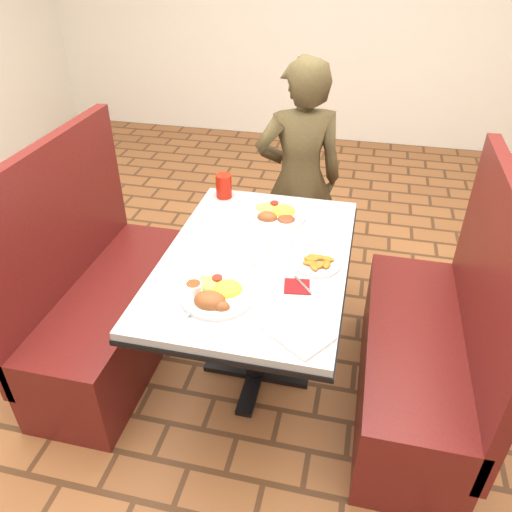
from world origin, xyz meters
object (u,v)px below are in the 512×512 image
at_px(dining_table, 256,274).
at_px(red_tumbler, 224,186).
at_px(booth_bench_right, 426,354).
at_px(plantain_plate, 317,263).
at_px(diner_person, 299,181).
at_px(far_dinner_plate, 276,212).
at_px(booth_bench_left, 106,304).
at_px(near_dinner_plate, 215,291).

bearing_deg(dining_table, red_tumbler, 119.67).
xyz_separation_m(booth_bench_right, plantain_plate, (-0.53, -0.01, 0.43)).
height_order(diner_person, far_dinner_plate, diner_person).
xyz_separation_m(dining_table, red_tumbler, (-0.29, 0.52, 0.16)).
distance_m(dining_table, red_tumbler, 0.61).
relative_size(dining_table, diner_person, 0.86).
height_order(dining_table, red_tumbler, red_tumbler).
relative_size(dining_table, booth_bench_right, 1.01).
distance_m(diner_person, red_tumbler, 0.51).
height_order(far_dinner_plate, red_tumbler, red_tumbler).
distance_m(dining_table, booth_bench_right, 0.86).
distance_m(booth_bench_right, far_dinner_plate, 0.97).
distance_m(dining_table, diner_person, 0.88).
height_order(dining_table, diner_person, diner_person).
bearing_deg(diner_person, booth_bench_left, 26.33).
bearing_deg(dining_table, plantain_plate, -1.88).
distance_m(booth_bench_right, near_dinner_plate, 1.05).
xyz_separation_m(booth_bench_left, near_dinner_plate, (0.71, -0.32, 0.45)).
xyz_separation_m(near_dinner_plate, far_dinner_plate, (0.11, 0.68, -0.00)).
bearing_deg(diner_person, plantain_plate, 84.19).
xyz_separation_m(dining_table, far_dinner_plate, (0.02, 0.36, 0.12)).
xyz_separation_m(dining_table, diner_person, (0.05, 0.88, 0.05)).
relative_size(diner_person, near_dinner_plate, 4.91).
height_order(booth_bench_left, booth_bench_right, same).
distance_m(booth_bench_left, near_dinner_plate, 0.90).
bearing_deg(red_tumbler, booth_bench_left, -134.38).
xyz_separation_m(booth_bench_right, far_dinner_plate, (-0.78, 0.36, 0.45)).
relative_size(dining_table, plantain_plate, 6.08).
xyz_separation_m(near_dinner_plate, plantain_plate, (0.36, 0.31, -0.02)).
bearing_deg(red_tumbler, near_dinner_plate, -76.20).
bearing_deg(near_dinner_plate, dining_table, 74.58).
distance_m(booth_bench_left, far_dinner_plate, 1.00).
distance_m(plantain_plate, red_tumbler, 0.77).
distance_m(dining_table, booth_bench_left, 0.86).
bearing_deg(red_tumbler, plantain_plate, -42.94).
xyz_separation_m(far_dinner_plate, red_tumbler, (-0.31, 0.15, 0.04)).
height_order(dining_table, booth_bench_left, booth_bench_left).
bearing_deg(near_dinner_plate, diner_person, 83.18).
bearing_deg(dining_table, booth_bench_left, 180.00).
xyz_separation_m(far_dinner_plate, plantain_plate, (0.25, -0.37, -0.01)).
distance_m(near_dinner_plate, far_dinner_plate, 0.69).
height_order(far_dinner_plate, plantain_plate, far_dinner_plate).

